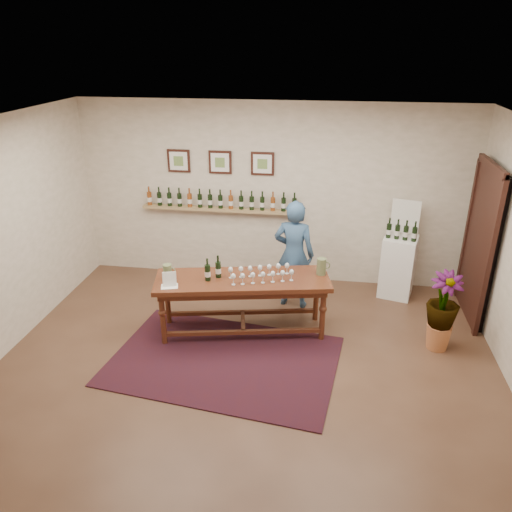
# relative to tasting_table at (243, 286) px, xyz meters

# --- Properties ---
(ground) EXTENTS (6.00, 6.00, 0.00)m
(ground) POSITION_rel_tasting_table_xyz_m (0.17, -0.77, -0.67)
(ground) COLOR #4C3021
(ground) RESTS_ON ground
(room_shell) EXTENTS (6.00, 6.00, 6.00)m
(room_shell) POSITION_rel_tasting_table_xyz_m (2.28, 1.08, 0.45)
(room_shell) COLOR beige
(room_shell) RESTS_ON ground
(rug) EXTENTS (2.90, 2.13, 0.01)m
(rug) POSITION_rel_tasting_table_xyz_m (-0.12, -0.70, -0.66)
(rug) COLOR #4F150E
(rug) RESTS_ON ground
(tasting_table) EXTENTS (2.32, 1.13, 0.79)m
(tasting_table) POSITION_rel_tasting_table_xyz_m (0.00, 0.00, 0.00)
(tasting_table) COLOR #491812
(tasting_table) RESTS_ON ground
(table_glasses) EXTENTS (1.17, 0.62, 0.16)m
(table_glasses) POSITION_rel_tasting_table_xyz_m (0.24, 0.01, 0.20)
(table_glasses) COLOR silver
(table_glasses) RESTS_ON tasting_table
(table_bottles) EXTENTS (0.33, 0.23, 0.33)m
(table_bottles) POSITION_rel_tasting_table_xyz_m (-0.37, -0.07, 0.28)
(table_bottles) COLOR black
(table_bottles) RESTS_ON tasting_table
(pitcher_left) EXTENTS (0.14, 0.14, 0.21)m
(pitcher_left) POSITION_rel_tasting_table_xyz_m (-0.93, -0.18, 0.22)
(pitcher_left) COLOR #5F6B42
(pitcher_left) RESTS_ON tasting_table
(pitcher_right) EXTENTS (0.17, 0.17, 0.22)m
(pitcher_right) POSITION_rel_tasting_table_xyz_m (0.99, 0.27, 0.23)
(pitcher_right) COLOR #5F6B42
(pitcher_right) RESTS_ON tasting_table
(menu_card) EXTENTS (0.24, 0.20, 0.19)m
(menu_card) POSITION_rel_tasting_table_xyz_m (-0.85, -0.35, 0.21)
(menu_card) COLOR white
(menu_card) RESTS_ON tasting_table
(display_pedestal) EXTENTS (0.57, 0.57, 0.93)m
(display_pedestal) POSITION_rel_tasting_table_xyz_m (2.12, 1.38, -0.21)
(display_pedestal) COLOR white
(display_pedestal) RESTS_ON ground
(pedestal_bottles) EXTENTS (0.31, 0.15, 0.30)m
(pedestal_bottles) POSITION_rel_tasting_table_xyz_m (2.10, 1.31, 0.41)
(pedestal_bottles) COLOR black
(pedestal_bottles) RESTS_ON display_pedestal
(info_sign) EXTENTS (0.40, 0.12, 0.56)m
(info_sign) POSITION_rel_tasting_table_xyz_m (2.16, 1.52, 0.54)
(info_sign) COLOR white
(info_sign) RESTS_ON display_pedestal
(potted_plant) EXTENTS (0.49, 0.49, 0.90)m
(potted_plant) POSITION_rel_tasting_table_xyz_m (2.50, -0.02, -0.15)
(potted_plant) COLOR #B6693C
(potted_plant) RESTS_ON ground
(person) EXTENTS (0.63, 0.46, 1.59)m
(person) POSITION_rel_tasting_table_xyz_m (0.59, 0.84, 0.12)
(person) COLOR #325176
(person) RESTS_ON ground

